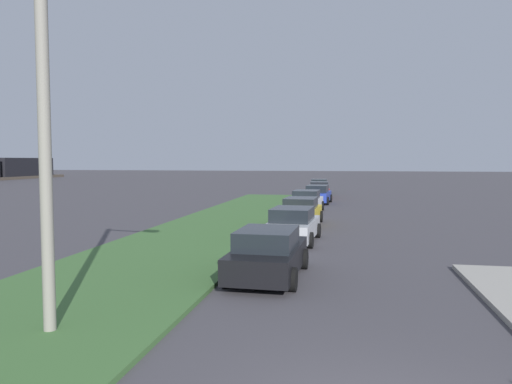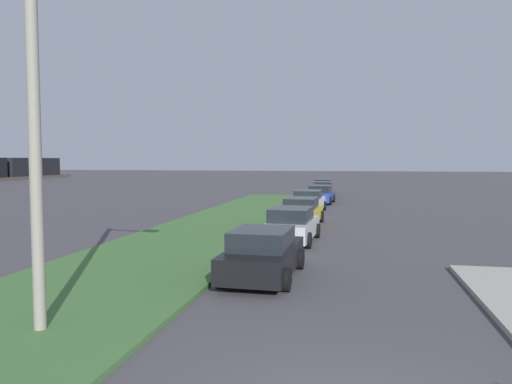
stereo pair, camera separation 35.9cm
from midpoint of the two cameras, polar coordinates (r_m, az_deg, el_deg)
The scene contains 9 objects.
grass_median at distance 17.67m, azimuth -11.73°, elevation -7.37°, with size 60.00×6.00×0.12m, color #3D6633.
parked_car_black at distance 14.21m, azimuth 0.71°, elevation -7.32°, with size 4.35×2.11×1.47m.
parked_car_silver at distance 20.42m, azimuth 3.88°, elevation -3.93°, with size 4.39×2.19×1.47m.
parked_car_yellow at distance 25.83m, azimuth 4.95°, elevation -2.32°, with size 4.37×2.16×1.47m.
parked_car_white at distance 32.22m, azimuth 5.68°, elevation -1.12°, with size 4.37×2.16×1.47m.
parked_car_blue at distance 38.84m, azimuth 7.03°, elevation -0.29°, with size 4.40×2.21×1.47m.
parked_car_red at distance 45.04m, azimuth 7.25°, elevation 0.26°, with size 4.40×2.21×1.47m.
parked_car_green at distance 51.11m, azimuth 7.26°, elevation 0.67°, with size 4.39×2.19×1.47m.
streetlight at distance 9.99m, azimuth -23.22°, elevation 8.85°, with size 0.68×2.87×7.50m.
Camera 1 is at (-6.06, 0.44, 3.45)m, focal length 33.84 mm.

